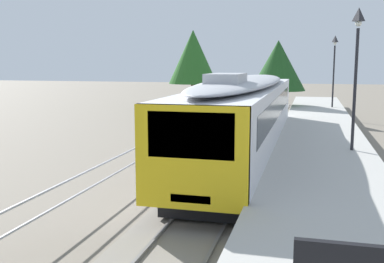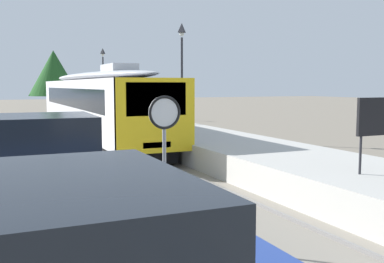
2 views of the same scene
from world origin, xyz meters
TOP-DOWN VIEW (x-y plane):
  - ground_plane at (-3.00, 22.00)m, footprint 160.00×160.00m
  - track_rails at (0.00, 22.00)m, footprint 3.20×60.00m
  - commuter_train at (0.00, 24.79)m, footprint 2.82×18.61m
  - station_platform at (3.25, 22.00)m, footprint 3.90×60.00m
  - platform_lamp_mid_platform at (4.34, 23.58)m, footprint 0.34×0.34m
  - platform_lamp_far_end at (4.34, 41.40)m, footprint 0.34×0.34m
  - tree_behind_carpark at (0.17, 41.90)m, footprint 4.31×4.31m
  - tree_behind_station_far at (-8.10, 47.34)m, footprint 4.59×4.59m

SIDE VIEW (x-z plane):
  - ground_plane at x=-3.00m, z-range 0.00..0.00m
  - track_rails at x=0.00m, z-range -0.04..0.10m
  - station_platform at x=3.25m, z-range 0.00..0.90m
  - commuter_train at x=0.00m, z-range 0.27..4.01m
  - tree_behind_carpark at x=0.17m, z-range 1.03..7.00m
  - platform_lamp_mid_platform at x=4.34m, z-range 1.95..7.30m
  - platform_lamp_far_end at x=4.34m, z-range 1.95..7.30m
  - tree_behind_station_far at x=-8.10m, z-range 1.13..8.41m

